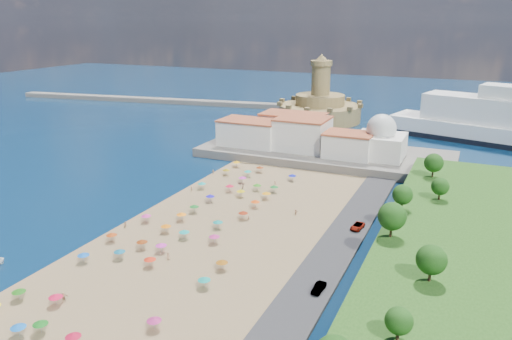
% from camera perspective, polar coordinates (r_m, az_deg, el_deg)
% --- Properties ---
extents(ground, '(700.00, 700.00, 0.00)m').
position_cam_1_polar(ground, '(123.70, -6.47, -6.43)').
color(ground, '#071938').
rests_on(ground, ground).
extents(terrace, '(90.00, 36.00, 3.00)m').
position_cam_1_polar(terrace, '(183.37, 7.85, 1.84)').
color(terrace, '#59544C').
rests_on(terrace, ground).
extents(jetty, '(18.00, 70.00, 2.40)m').
position_cam_1_polar(jetty, '(222.31, 4.98, 4.53)').
color(jetty, '#59544C').
rests_on(jetty, ground).
extents(breakwater, '(199.03, 34.77, 2.60)m').
position_cam_1_polar(breakwater, '(305.55, -9.88, 7.78)').
color(breakwater, '#59544C').
rests_on(breakwater, ground).
extents(waterfront_buildings, '(57.00, 29.00, 11.00)m').
position_cam_1_polar(waterfront_buildings, '(186.32, 4.13, 4.22)').
color(waterfront_buildings, silver).
rests_on(waterfront_buildings, terrace).
extents(domed_building, '(16.00, 16.00, 15.00)m').
position_cam_1_polar(domed_building, '(175.35, 14.05, 3.31)').
color(domed_building, silver).
rests_on(domed_building, terrace).
extents(fortress, '(40.00, 40.00, 32.40)m').
position_cam_1_polar(fortress, '(249.29, 7.30, 7.10)').
color(fortress, '#98824C').
rests_on(fortress, ground).
extents(beach_parasols, '(32.06, 116.12, 2.20)m').
position_cam_1_polar(beach_parasols, '(116.93, -8.96, -6.82)').
color(beach_parasols, gray).
rests_on(beach_parasols, beach).
extents(beachgoers, '(37.40, 91.34, 1.78)m').
position_cam_1_polar(beachgoers, '(122.68, -7.39, -6.12)').
color(beachgoers, tan).
rests_on(beachgoers, beach).
extents(parked_cars, '(2.96, 58.44, 1.45)m').
position_cam_1_polar(parked_cars, '(103.34, 8.84, -10.62)').
color(parked_cars, gray).
rests_on(parked_cars, promenade).
extents(hillside_trees, '(14.61, 108.15, 7.39)m').
position_cam_1_polar(hillside_trees, '(98.25, 16.38, -7.12)').
color(hillside_trees, '#382314').
rests_on(hillside_trees, hillside).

